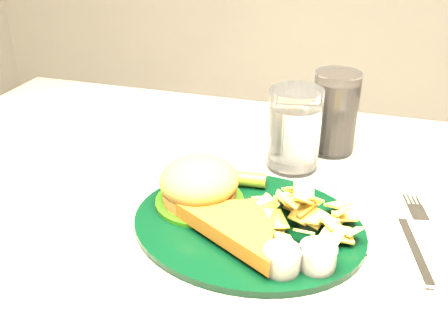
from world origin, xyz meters
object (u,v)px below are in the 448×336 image
Objects in this scene: water_glass at (294,129)px; fork_napkin at (414,245)px; dinner_plate at (248,206)px; cola_glass at (335,113)px.

fork_napkin is at bearing -42.55° from water_glass.
cola_glass is (0.08, 0.27, 0.03)m from dinner_plate.
cola_glass reaches higher than fork_napkin.
fork_napkin is at bearing 9.52° from dinner_plate.
dinner_plate is at bearing -106.65° from cola_glass.
cola_glass is at bearing 77.93° from dinner_plate.
water_glass is 0.76× the size of fork_napkin.
dinner_plate is 2.23× the size of cola_glass.
cola_glass reaches higher than water_glass.
water_glass reaches higher than fork_napkin.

